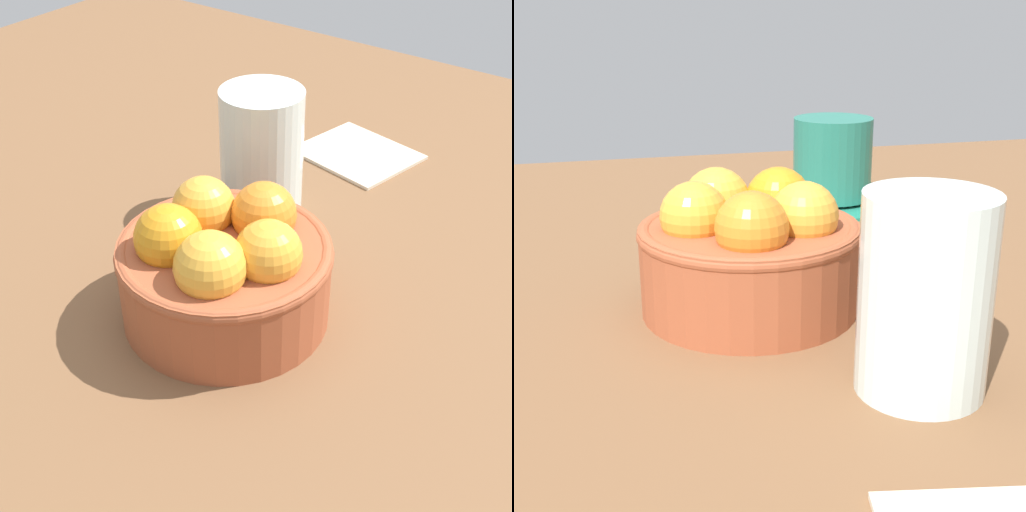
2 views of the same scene
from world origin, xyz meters
TOP-DOWN VIEW (x-y plane):
  - ground_plane at (0.00, 0.00)cm, footprint 120.27×101.79cm
  - terracotta_bowl at (-0.00, 0.02)cm, footprint 14.01×14.01cm
  - coffee_cup at (13.70, 23.47)cm, footprint 13.65×13.65cm
  - water_glass at (5.99, -12.18)cm, footprint 6.60×6.60cm

SIDE VIEW (x-z plane):
  - ground_plane at x=0.00cm, z-range -3.65..0.00cm
  - coffee_cup at x=13.70cm, z-range -0.53..7.88cm
  - terracotta_bowl at x=0.00cm, z-range -0.36..8.27cm
  - water_glass at x=5.99cm, z-range 0.00..10.21cm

